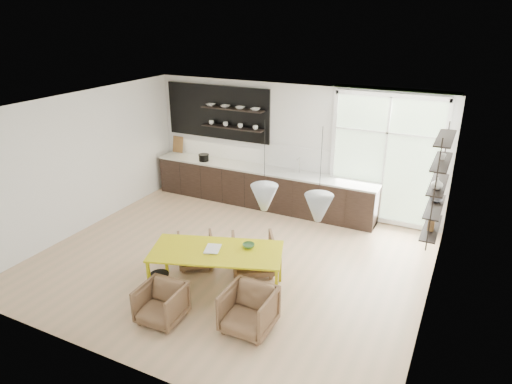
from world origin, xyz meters
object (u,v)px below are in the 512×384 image
at_px(armchair_front_left, 161,304).
at_px(armchair_back_right, 253,254).
at_px(armchair_front_right, 249,310).
at_px(dining_table, 217,253).
at_px(wire_stool, 160,282).
at_px(armchair_back_left, 196,250).

bearing_deg(armchair_front_left, armchair_back_right, 69.61).
xyz_separation_m(armchair_back_right, armchair_front_right, (0.67, -1.49, -0.01)).
bearing_deg(armchair_back_right, dining_table, 42.21).
bearing_deg(armchair_front_left, armchair_front_right, 14.81).
height_order(dining_table, armchair_front_left, dining_table).
bearing_deg(armchair_back_right, wire_stool, 21.73).
relative_size(armchair_front_left, wire_stool, 1.57).
xyz_separation_m(dining_table, armchair_back_left, (-0.81, 0.57, -0.43)).
bearing_deg(armchair_back_left, dining_table, 107.66).
distance_m(armchair_front_left, wire_stool, 0.66).
distance_m(armchair_back_left, armchair_back_right, 1.09).
xyz_separation_m(dining_table, wire_stool, (-0.78, -0.53, -0.45)).
bearing_deg(wire_stool, armchair_back_right, 53.40).
relative_size(armchair_front_left, armchair_front_right, 0.90).
xyz_separation_m(dining_table, armchair_back_right, (0.24, 0.85, -0.38)).
relative_size(dining_table, armchair_front_left, 3.54).
bearing_deg(wire_stool, armchair_front_left, -51.04).
xyz_separation_m(armchair_back_right, armchair_front_left, (-0.61, -1.89, -0.05)).
relative_size(armchair_back_left, wire_stool, 1.56).
bearing_deg(armchair_back_right, armchair_front_left, 40.45).
height_order(armchair_front_left, armchair_front_right, armchair_front_right).
height_order(dining_table, wire_stool, dining_table).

